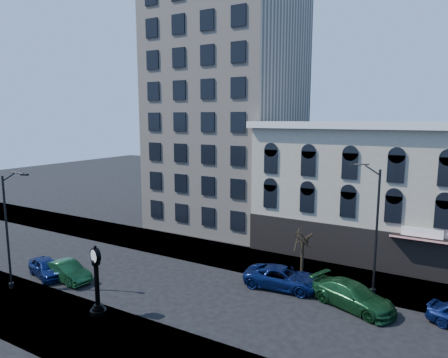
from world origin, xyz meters
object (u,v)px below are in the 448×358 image
Objects in this scene: street_lamp_near at (12,200)px; street_clock at (97,283)px; car_near_b at (67,271)px; car_near_a at (47,268)px.

street_clock is at bearing -14.83° from street_lamp_near.
car_near_b is (1.61, 3.07, -6.19)m from street_lamp_near.
car_near_b is at bearing -65.10° from car_near_a.
street_clock is 1.05× the size of car_near_a.
car_near_b is (2.11, 0.32, 0.01)m from car_near_a.
street_clock reaches higher than car_near_b.
street_lamp_near is 6.80m from car_near_a.
street_clock is 9.11m from car_near_a.
car_near_b is at bearing 45.66° from street_lamp_near.
street_clock is 9.42m from street_lamp_near.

